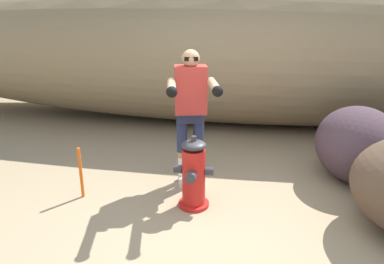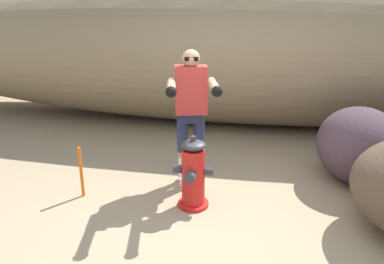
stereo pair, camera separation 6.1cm
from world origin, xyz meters
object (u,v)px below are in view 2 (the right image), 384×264
(utility_worker, at_px, (191,102))
(survey_stake, at_px, (81,172))
(boulder_mid, at_px, (359,145))
(fire_hydrant, at_px, (193,175))

(utility_worker, distance_m, survey_stake, 1.48)
(utility_worker, bearing_deg, boulder_mid, 90.21)
(utility_worker, distance_m, boulder_mid, 2.15)
(fire_hydrant, relative_size, survey_stake, 1.35)
(survey_stake, bearing_deg, fire_hydrant, 1.08)
(fire_hydrant, height_order, survey_stake, fire_hydrant)
(fire_hydrant, xyz_separation_m, survey_stake, (-1.29, -0.02, -0.07))
(survey_stake, bearing_deg, utility_worker, 24.53)
(utility_worker, relative_size, survey_stake, 2.74)
(boulder_mid, relative_size, survey_stake, 1.92)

